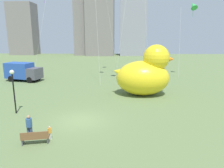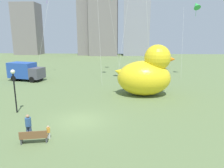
# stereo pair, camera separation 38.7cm
# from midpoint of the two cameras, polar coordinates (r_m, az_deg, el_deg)

# --- Properties ---
(ground_plane) EXTENTS (140.00, 140.00, 0.00)m
(ground_plane) POSITION_cam_midpoint_polar(r_m,az_deg,el_deg) (17.71, -9.35, -9.95)
(ground_plane) COLOR #607546
(park_bench) EXTENTS (1.79, 0.79, 0.90)m
(park_bench) POSITION_cam_midpoint_polar(r_m,az_deg,el_deg) (14.73, -21.12, -13.54)
(park_bench) COLOR brown
(park_bench) RESTS_ON ground
(person_adult) EXTENTS (0.40, 0.40, 1.63)m
(person_adult) POSITION_cam_midpoint_polar(r_m,az_deg,el_deg) (15.59, -22.46, -10.45)
(person_adult) COLOR #38476B
(person_adult) RESTS_ON ground
(person_child) EXTENTS (0.23, 0.23, 0.94)m
(person_child) POSITION_cam_midpoint_polar(r_m,az_deg,el_deg) (15.05, -17.47, -12.48)
(person_child) COLOR silver
(person_child) RESTS_ON ground
(giant_inflatable_duck) EXTENTS (7.20, 4.62, 5.96)m
(giant_inflatable_duck) POSITION_cam_midpoint_polar(r_m,az_deg,el_deg) (24.79, 8.57, 2.77)
(giant_inflatable_duck) COLOR yellow
(giant_inflatable_duck) RESTS_ON ground
(lamppost) EXTENTS (0.38, 0.38, 4.00)m
(lamppost) POSITION_cam_midpoint_polar(r_m,az_deg,el_deg) (20.36, -26.04, 0.28)
(lamppost) COLOR black
(lamppost) RESTS_ON ground
(box_truck) EXTENTS (5.92, 3.54, 2.85)m
(box_truck) POSITION_cam_midpoint_polar(r_m,az_deg,el_deg) (35.55, -23.56, 3.07)
(box_truck) COLOR #264CA5
(box_truck) RESTS_ON ground
(city_skyline) EXTENTS (51.35, 13.82, 30.61)m
(city_skyline) POSITION_cam_midpoint_polar(r_m,az_deg,el_deg) (81.75, -4.94, 17.00)
(city_skyline) COLOR gray
(city_skyline) RESTS_ON ground
(kite_green) EXTENTS (2.68, 3.45, 12.55)m
(kite_green) POSITION_cam_midpoint_polar(r_m,az_deg,el_deg) (38.36, 21.17, 19.42)
(kite_green) COLOR silver
(kite_green) RESTS_ON ground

